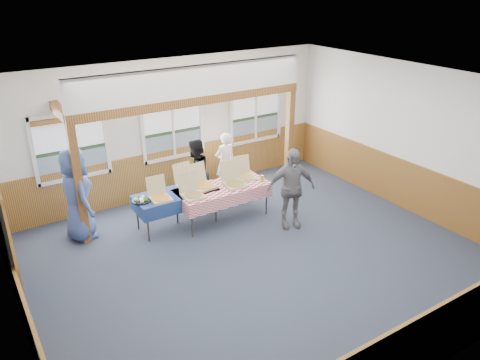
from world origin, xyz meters
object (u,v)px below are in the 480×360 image
Objects in this scene: woman_black at (195,174)px; person_grey at (291,188)px; table_right at (222,189)px; table_left at (176,195)px; man_blue at (77,195)px; woman_white at (225,162)px.

woman_black is 0.92× the size of person_grey.
table_right is 1.24× the size of person_grey.
man_blue reaches higher than table_left.
woman_white reaches higher than table_left.
woman_black is (-0.97, -0.35, 0.05)m from woman_white.
woman_black is at bearing 112.41° from table_right.
person_grey reaches higher than woman_black.
table_left is at bearing -113.24° from man_blue.
woman_white is 2.22m from person_grey.
table_left is 0.94× the size of man_blue.
woman_black is 2.59m from man_blue.
person_grey reaches higher than woman_white.
person_grey is at bearing 92.97° from woman_white.
person_grey reaches higher than table_right.
man_blue reaches higher than person_grey.
woman_black is 2.23m from person_grey.
woman_black is at bearing 16.18° from woman_white.
woman_white is (1.74, 0.95, 0.04)m from table_left.
table_left is 0.84× the size of table_right.
woman_black reaches higher than table_right.
table_left is 1.12× the size of woman_black.
woman_white is at bearing 34.31° from table_left.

